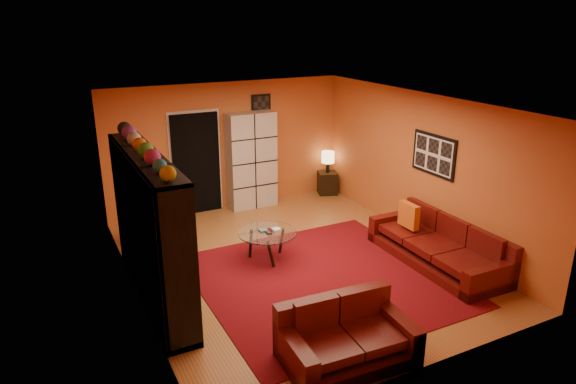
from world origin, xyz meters
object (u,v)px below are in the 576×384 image
sofa (442,246)px  side_table (327,183)px  bowl_chair (150,226)px  storage_cabinet (251,160)px  tv (153,229)px  table_lamp (328,158)px  loveseat (344,336)px  coffee_table (267,235)px  entertainment_unit (150,228)px

sofa → side_table: 3.78m
bowl_chair → sofa: bearing=-36.2°
storage_cabinet → side_table: (1.82, -0.05, -0.75)m
tv → table_lamp: bearing=-59.3°
table_lamp → loveseat: bearing=-119.1°
sofa → table_lamp: (0.11, 3.78, 0.55)m
loveseat → coffee_table: bearing=-2.3°
sofa → loveseat: size_ratio=1.58×
tv → side_table: 5.26m
tv → coffee_table: size_ratio=1.02×
bowl_chair → storage_cabinet: bearing=20.2°
entertainment_unit → coffee_table: size_ratio=3.10×
sofa → table_lamp: table_lamp is taller
coffee_table → table_lamp: table_lamp is taller
storage_cabinet → tv: bearing=-134.6°
tv → side_table: size_ratio=1.97×
entertainment_unit → sofa: size_ratio=1.22×
bowl_chair → table_lamp: size_ratio=1.39×
tv → storage_cabinet: size_ratio=0.49×
table_lamp → coffee_table: bearing=-137.0°
tv → loveseat: size_ratio=0.63×
sofa → coffee_table: bearing=152.6°
coffee_table → side_table: (2.61, 2.43, -0.19)m
sofa → loveseat: bearing=-152.5°
tv → storage_cabinet: storage_cabinet is taller
entertainment_unit → coffee_table: 2.04m
sofa → storage_cabinet: size_ratio=1.24×
loveseat → table_lamp: 5.94m
tv → sofa: size_ratio=0.40×
coffee_table → side_table: size_ratio=1.93×
entertainment_unit → side_table: (4.53, 2.75, -0.80)m
tv → sofa: (4.37, -1.12, -0.72)m
loveseat → storage_cabinet: 5.37m
entertainment_unit → storage_cabinet: bearing=46.0°
tv → loveseat: 3.05m
tv → entertainment_unit: bearing=149.3°
tv → coffee_table: 1.97m
tv → bowl_chair: size_ratio=1.49×
tv → loveseat: tv is taller
bowl_chair → loveseat: bearing=-73.5°
side_table → coffee_table: bearing=-137.0°
sofa → storage_cabinet: storage_cabinet is taller
entertainment_unit → table_lamp: (4.53, 2.75, -0.21)m
loveseat → table_lamp: bearing=-25.7°
sofa → tv: bearing=166.6°
bowl_chair → side_table: bowl_chair is taller
entertainment_unit → loveseat: (1.65, -2.42, -0.77)m
coffee_table → table_lamp: size_ratio=2.03×
sofa → table_lamp: bearing=89.4°
bowl_chair → table_lamp: bearing=10.9°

